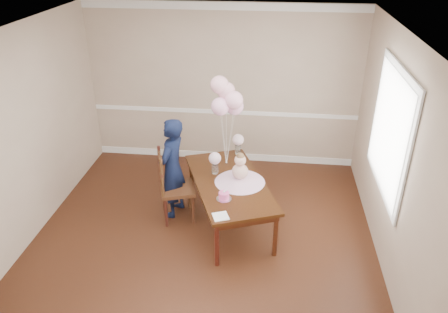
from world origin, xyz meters
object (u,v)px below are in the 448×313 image
dining_chair_seat (177,189)px  woman (172,168)px  dining_table_top (229,183)px  birthday_cake (224,196)px

dining_chair_seat → woman: (-0.08, 0.11, 0.26)m
woman → dining_table_top: bearing=93.6°
dining_table_top → birthday_cake: (-0.02, -0.44, 0.07)m
dining_table_top → birthday_cake: birthday_cake is taller
birthday_cake → woman: woman is taller
birthday_cake → woman: size_ratio=0.09×
dining_table_top → dining_chair_seat: (-0.73, 0.04, -0.18)m
dining_chair_seat → woman: 0.29m
dining_table_top → woman: bearing=148.4°
birthday_cake → dining_chair_seat: (-0.71, 0.48, -0.25)m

